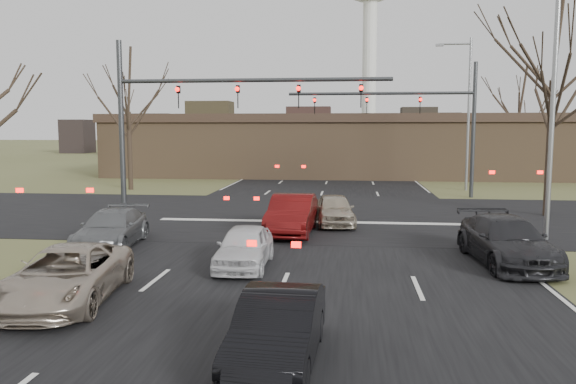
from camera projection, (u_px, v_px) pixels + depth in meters
name	position (u px, v px, depth m)	size (l,w,h in m)	color
ground	(267.00, 323.00, 11.91)	(360.00, 360.00, 0.00)	brown
road_main	(336.00, 161.00, 71.17)	(14.00, 300.00, 0.02)	black
road_cross	(313.00, 215.00, 26.73)	(200.00, 14.00, 0.02)	black
building	(353.00, 145.00, 48.93)	(42.40, 10.40, 5.30)	brown
mast_arm_near	(192.00, 107.00, 24.74)	(12.12, 0.24, 8.00)	#383A3D
mast_arm_far	(425.00, 113.00, 33.40)	(11.12, 0.24, 8.00)	#383A3D
streetlight_right_near	(549.00, 88.00, 20.21)	(2.34, 0.25, 10.00)	gray
streetlight_right_far	(466.00, 106.00, 36.94)	(2.34, 0.25, 10.00)	gray
tree_right_near	(556.00, 23.00, 25.52)	(6.90, 6.90, 11.50)	black
tree_left_far	(127.00, 80.00, 37.18)	(5.70, 5.70, 9.50)	black
tree_right_far	(520.00, 92.00, 44.08)	(5.40, 5.40, 9.00)	black
car_silver_suv	(66.00, 275.00, 13.28)	(2.18, 4.72, 1.31)	#AA9C89
car_white_sedan	(244.00, 247.00, 16.68)	(1.47, 3.66, 1.25)	silver
car_black_hatch	(278.00, 329.00, 9.81)	(1.34, 3.85, 1.27)	black
car_charcoal_sedan	(507.00, 241.00, 17.07)	(2.00, 4.91, 1.43)	black
car_grey_ahead	(112.00, 229.00, 19.53)	(1.81, 4.45, 1.29)	slate
car_red_ahead	(292.00, 214.00, 22.00)	(1.62, 4.63, 1.53)	#520B0B
car_silver_ahead	(335.00, 210.00, 24.01)	(1.57, 3.89, 1.33)	#A89E88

